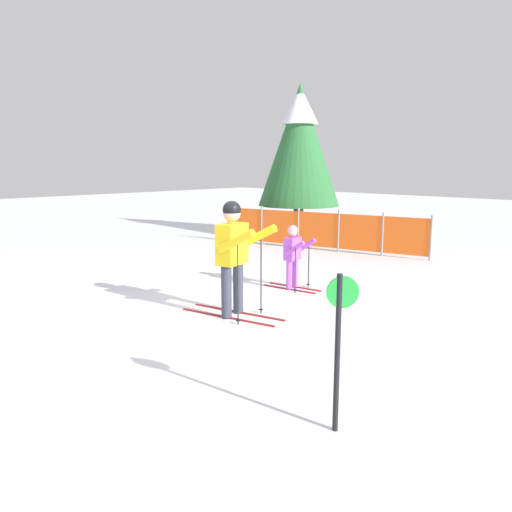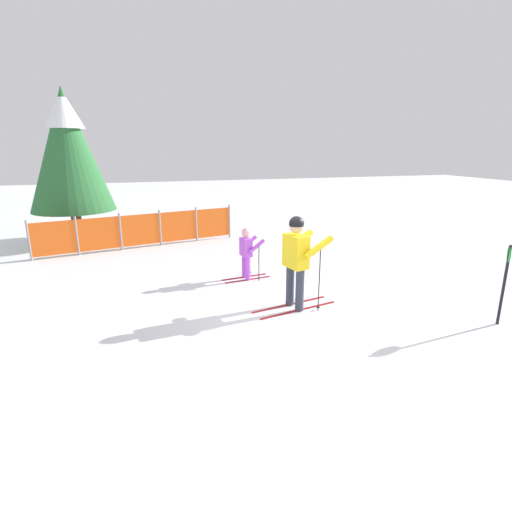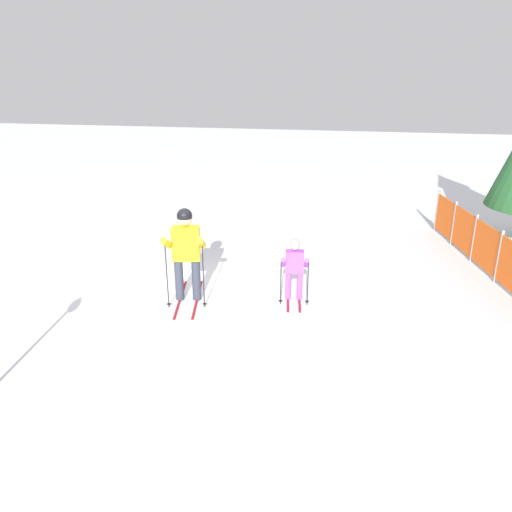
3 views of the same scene
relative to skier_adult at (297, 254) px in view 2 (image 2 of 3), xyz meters
name	(u,v)px [view 2 (image 2 of 3)]	position (x,y,z in m)	size (l,w,h in m)	color
ground_plane	(290,312)	(-0.17, -0.17, -1.08)	(60.00, 60.00, 0.00)	white
skier_adult	(297,254)	(0.00, 0.00, 0.00)	(1.73, 0.87, 1.80)	maroon
skier_child	(247,249)	(-0.44, 1.96, -0.36)	(1.17, 0.57, 1.22)	maroon
safety_fence	(141,230)	(-2.74, 5.78, -0.52)	(5.92, 1.36, 1.12)	gray
conifer_far	(68,148)	(-4.73, 7.37, 1.89)	(2.59, 2.59, 4.80)	#4C3823
trail_marker	(505,276)	(3.13, -1.72, -0.19)	(0.20, 0.22, 1.43)	black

